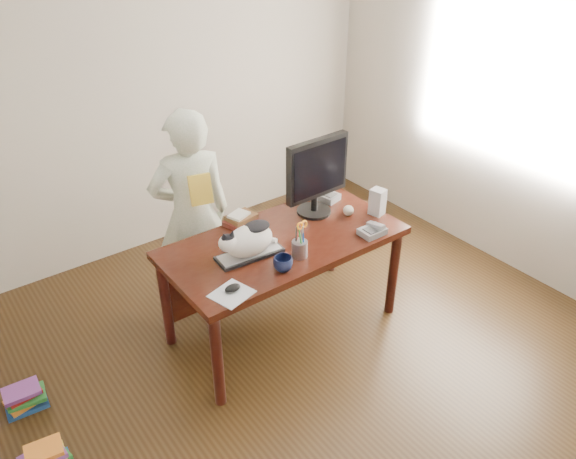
# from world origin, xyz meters

# --- Properties ---
(room) EXTENTS (4.50, 4.50, 4.50)m
(room) POSITION_xyz_m (0.00, 0.00, 1.35)
(room) COLOR black
(room) RESTS_ON ground
(desk) EXTENTS (1.60, 0.80, 0.75)m
(desk) POSITION_xyz_m (0.00, 0.68, 0.60)
(desk) COLOR black
(desk) RESTS_ON ground
(keyboard) EXTENTS (0.44, 0.20, 0.03)m
(keyboard) POSITION_xyz_m (-0.29, 0.57, 0.76)
(keyboard) COLOR black
(keyboard) RESTS_ON desk
(cat) EXTENTS (0.43, 0.23, 0.24)m
(cat) POSITION_xyz_m (-0.30, 0.57, 0.87)
(cat) COLOR white
(cat) RESTS_ON keyboard
(monitor) EXTENTS (0.50, 0.25, 0.57)m
(monitor) POSITION_xyz_m (0.39, 0.74, 1.07)
(monitor) COLOR black
(monitor) RESTS_ON desk
(pen_cup) EXTENTS (0.11, 0.11, 0.25)m
(pen_cup) POSITION_xyz_m (-0.04, 0.38, 0.82)
(pen_cup) COLOR gray
(pen_cup) RESTS_ON desk
(mousepad) EXTENTS (0.26, 0.25, 0.00)m
(mousepad) POSITION_xyz_m (-0.59, 0.30, 0.75)
(mousepad) COLOR silver
(mousepad) RESTS_ON desk
(mouse) EXTENTS (0.11, 0.09, 0.04)m
(mouse) POSITION_xyz_m (-0.57, 0.32, 0.77)
(mouse) COLOR black
(mouse) RESTS_ON mousepad
(coffee_mug) EXTENTS (0.16, 0.16, 0.09)m
(coffee_mug) POSITION_xyz_m (-0.21, 0.32, 0.80)
(coffee_mug) COLOR black
(coffee_mug) RESTS_ON desk
(phone) EXTENTS (0.17, 0.15, 0.08)m
(phone) POSITION_xyz_m (0.52, 0.29, 0.78)
(phone) COLOR slate
(phone) RESTS_ON desk
(speaker) EXTENTS (0.11, 0.11, 0.19)m
(speaker) POSITION_xyz_m (0.74, 0.48, 0.85)
(speaker) COLOR #9C9C9F
(speaker) RESTS_ON desk
(baseball) EXTENTS (0.08, 0.08, 0.08)m
(baseball) POSITION_xyz_m (0.56, 0.58, 0.79)
(baseball) COLOR beige
(baseball) RESTS_ON desk
(book_stack) EXTENTS (0.25, 0.21, 0.08)m
(book_stack) POSITION_xyz_m (-0.12, 0.95, 0.78)
(book_stack) COLOR #4F1A15
(book_stack) RESTS_ON desk
(calculator) EXTENTS (0.17, 0.20, 0.05)m
(calculator) POSITION_xyz_m (0.59, 0.86, 0.78)
(calculator) COLOR slate
(calculator) RESTS_ON desk
(person) EXTENTS (0.64, 0.49, 1.56)m
(person) POSITION_xyz_m (-0.35, 1.21, 0.78)
(person) COLOR white
(person) RESTS_ON ground
(held_book) EXTENTS (0.16, 0.12, 0.20)m
(held_book) POSITION_xyz_m (-0.35, 1.04, 1.05)
(held_book) COLOR gold
(held_book) RESTS_ON person
(book_pile_b) EXTENTS (0.26, 0.20, 0.15)m
(book_pile_b) POSITION_xyz_m (-1.72, 0.95, 0.07)
(book_pile_b) COLOR navy
(book_pile_b) RESTS_ON ground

